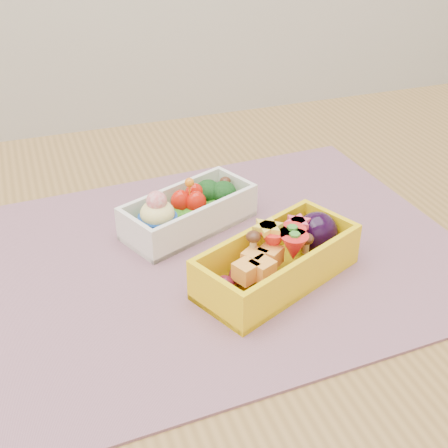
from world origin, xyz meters
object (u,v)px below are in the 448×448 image
object	(u,v)px
bento_white	(188,211)
bento_yellow	(280,258)
placemat	(219,256)
table	(247,302)

from	to	relation	value
bento_white	bento_yellow	world-z (taller)	bento_white
placemat	bento_white	world-z (taller)	bento_white
table	bento_white	xyz separation A→B (m)	(-0.06, 0.04, 0.12)
bento_white	bento_yellow	size ratio (longest dim) A/B	0.89
bento_white	table	bearing A→B (deg)	-58.16
placemat	bento_yellow	world-z (taller)	bento_yellow
table	bento_white	size ratio (longest dim) A/B	6.69
table	bento_yellow	size ratio (longest dim) A/B	5.97
table	placemat	world-z (taller)	placemat
table	bento_yellow	bearing A→B (deg)	-89.85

